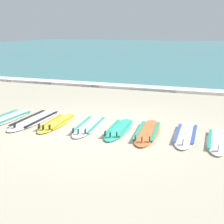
% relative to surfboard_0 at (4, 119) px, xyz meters
% --- Properties ---
extents(ground_plane, '(80.00, 80.00, 0.00)m').
position_rel_surfboard_0_xyz_m(ground_plane, '(2.64, 0.03, -0.04)').
color(ground_plane, '#B7AD93').
extents(sea, '(80.00, 60.00, 0.10)m').
position_rel_surfboard_0_xyz_m(sea, '(2.64, 35.62, 0.01)').
color(sea, teal).
rests_on(sea, ground).
extents(wave_foam_strip, '(80.00, 0.75, 0.11)m').
position_rel_surfboard_0_xyz_m(wave_foam_strip, '(2.64, 5.99, 0.02)').
color(wave_foam_strip, white).
rests_on(wave_foam_strip, ground).
extents(surfboard_0, '(0.66, 2.49, 0.18)m').
position_rel_surfboard_0_xyz_m(surfboard_0, '(0.00, 0.00, 0.00)').
color(surfboard_0, silver).
rests_on(surfboard_0, ground).
extents(surfboard_1, '(0.72, 2.43, 0.18)m').
position_rel_surfboard_0_xyz_m(surfboard_1, '(0.80, 0.25, 0.00)').
color(surfboard_1, white).
rests_on(surfboard_1, ground).
extents(surfboard_2, '(0.68, 2.00, 0.18)m').
position_rel_surfboard_0_xyz_m(surfboard_2, '(1.49, 0.18, 0.00)').
color(surfboard_2, yellow).
rests_on(surfboard_2, ground).
extents(surfboard_3, '(0.79, 2.14, 0.18)m').
position_rel_surfboard_0_xyz_m(surfboard_3, '(2.38, 0.23, 0.00)').
color(surfboard_3, white).
rests_on(surfboard_3, ground).
extents(surfboard_4, '(0.67, 1.97, 0.18)m').
position_rel_surfboard_0_xyz_m(surfboard_4, '(3.17, 0.21, 0.00)').
color(surfboard_4, '#2DB793').
rests_on(surfboard_4, ground).
extents(surfboard_5, '(0.82, 2.21, 0.18)m').
position_rel_surfboard_0_xyz_m(surfboard_5, '(3.87, 0.23, 0.00)').
color(surfboard_5, orange).
rests_on(surfboard_5, ground).
extents(surfboard_6, '(0.68, 2.10, 0.18)m').
position_rel_surfboard_0_xyz_m(surfboard_6, '(4.74, 0.34, 0.00)').
color(surfboard_6, white).
rests_on(surfboard_6, ground).
extents(surfboard_7, '(0.60, 1.94, 0.18)m').
position_rel_surfboard_0_xyz_m(surfboard_7, '(5.46, 0.16, 0.00)').
color(surfboard_7, white).
rests_on(surfboard_7, ground).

